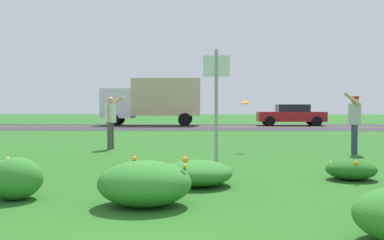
{
  "coord_description": "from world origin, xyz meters",
  "views": [
    {
      "loc": [
        0.76,
        -2.8,
        1.29
      ],
      "look_at": [
        0.36,
        10.29,
        0.9
      ],
      "focal_mm": 41.66,
      "sensor_mm": 36.0,
      "label": 1
    }
  ],
  "objects": [
    {
      "name": "ground_plane",
      "position": [
        0.0,
        12.78,
        0.0
      ],
      "size": [
        120.0,
        120.0,
        0.0
      ],
      "primitive_type": "plane",
      "color": "#26601E"
    },
    {
      "name": "highway_strip",
      "position": [
        0.0,
        25.56,
        0.0
      ],
      "size": [
        120.0,
        9.76,
        0.01
      ],
      "primitive_type": "cube",
      "color": "#2D2D30",
      "rests_on": "ground"
    },
    {
      "name": "highway_center_stripe",
      "position": [
        0.0,
        25.56,
        0.01
      ],
      "size": [
        120.0,
        0.16,
        0.0
      ],
      "primitive_type": "cube",
      "color": "yellow",
      "rests_on": "ground"
    },
    {
      "name": "daylily_clump_front_right",
      "position": [
        -0.03,
        2.94,
        0.3
      ],
      "size": [
        1.23,
        1.08,
        0.65
      ],
      "color": "#337F2D",
      "rests_on": "ground"
    },
    {
      "name": "daylily_clump_mid_left",
      "position": [
        -1.89,
        3.29,
        0.29
      ],
      "size": [
        0.75,
        0.73,
        0.59
      ],
      "color": "#337F2D",
      "rests_on": "ground"
    },
    {
      "name": "daylily_clump_front_center",
      "position": [
        3.34,
        5.14,
        0.18
      ],
      "size": [
        0.89,
        0.84,
        0.38
      ],
      "color": "#23661E",
      "rests_on": "ground"
    },
    {
      "name": "daylily_clump_front_left",
      "position": [
        0.62,
        4.48,
        0.21
      ],
      "size": [
        1.16,
        1.18,
        0.41
      ],
      "color": "#337F2D",
      "rests_on": "ground"
    },
    {
      "name": "sign_post_near_path",
      "position": [
        0.98,
        6.67,
        1.52
      ],
      "size": [
        0.56,
        0.1,
        2.51
      ],
      "color": "#93969B",
      "rests_on": "ground"
    },
    {
      "name": "person_thrower_white_shirt",
      "position": [
        -2.13,
        10.63,
        0.96
      ],
      "size": [
        0.56,
        0.52,
        1.64
      ],
      "color": "silver",
      "rests_on": "ground"
    },
    {
      "name": "person_catcher_red_cap_gray_shirt",
      "position": [
        4.83,
        9.48,
        0.97
      ],
      "size": [
        0.53,
        0.52,
        1.7
      ],
      "color": "#B2B2B7",
      "rests_on": "ground"
    },
    {
      "name": "frisbee_orange",
      "position": [
        1.92,
        10.25,
        1.42
      ],
      "size": [
        0.26,
        0.24,
        0.15
      ],
      "color": "orange"
    },
    {
      "name": "car_red_center_left",
      "position": [
        6.61,
        27.76,
        0.74
      ],
      "size": [
        4.5,
        2.0,
        1.45
      ],
      "color": "maroon",
      "rests_on": "ground"
    },
    {
      "name": "box_truck_white",
      "position": [
        -2.82,
        27.76,
        1.8
      ],
      "size": [
        6.7,
        2.46,
        3.2
      ],
      "color": "silver",
      "rests_on": "ground"
    }
  ]
}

